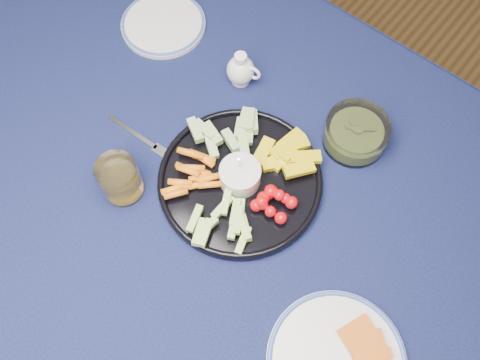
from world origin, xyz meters
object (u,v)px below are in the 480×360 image
Objects in this scene: dining_table at (203,187)px; cheese_plate at (337,360)px; creamer_pitcher at (241,70)px; juice_tumbler at (120,180)px; crudite_platter at (239,178)px; pickle_bowl at (356,134)px; side_plate_extra at (163,24)px.

cheese_plate is (0.43, -0.13, 0.10)m from dining_table.
creamer_pitcher is 0.90× the size of juice_tumbler.
juice_tumbler is (-0.51, 0.00, 0.03)m from cheese_plate.
dining_table is 0.27m from creamer_pitcher.
creamer_pitcher is at bearing 144.56° from cheese_plate.
juice_tumbler is (-0.01, -0.35, 0.00)m from creamer_pitcher.
crudite_platter reaches higher than pickle_bowl.
juice_tumbler is 0.42m from side_plate_extra.
dining_table is at bearing -129.10° from pickle_bowl.
juice_tumbler is at bearing -127.54° from pickle_bowl.
pickle_bowl reaches higher than dining_table.
dining_table is 5.10× the size of crudite_platter.
crudite_platter reaches higher than creamer_pitcher.
creamer_pitcher is 0.64× the size of pickle_bowl.
side_plate_extra is (-0.74, 0.36, -0.00)m from cheese_plate.
crudite_platter reaches higher than side_plate_extra.
juice_tumbler is (-0.17, -0.16, 0.02)m from crudite_platter.
creamer_pitcher is at bearing 87.75° from juice_tumbler.
juice_tumbler reaches higher than side_plate_extra.
creamer_pitcher is at bearing 128.40° from crudite_platter.
creamer_pitcher reaches higher than dining_table.
dining_table is 19.81× the size of creamer_pitcher.
crudite_platter is 0.25m from pickle_bowl.
creamer_pitcher is (-0.07, 0.22, 0.12)m from dining_table.
pickle_bowl is (0.12, 0.22, 0.01)m from crudite_platter.
pickle_bowl is 0.51m from side_plate_extra.
dining_table is 8.53× the size of side_plate_extra.
dining_table is 0.14m from crudite_platter.
dining_table is 17.79× the size of juice_tumbler.
creamer_pitcher reaches higher than side_plate_extra.
crudite_platter is 0.44m from side_plate_extra.
juice_tumbler is at bearing -137.10° from crudite_platter.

